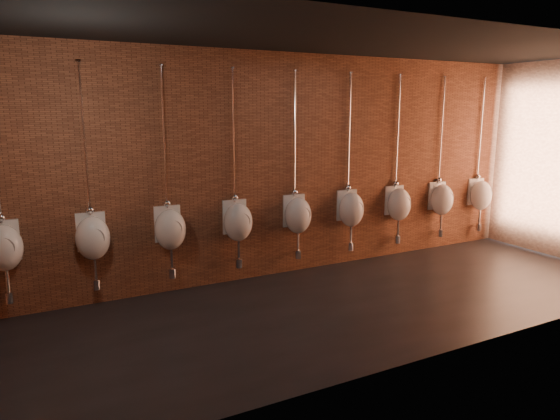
{
  "coord_description": "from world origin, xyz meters",
  "views": [
    {
      "loc": [
        -3.52,
        -4.87,
        2.41
      ],
      "look_at": [
        -0.54,
        0.9,
        1.1
      ],
      "focal_mm": 32.0,
      "sensor_mm": 36.0,
      "label": 1
    }
  ],
  "objects": [
    {
      "name": "room_shell",
      "position": [
        0.0,
        0.0,
        2.01
      ],
      "size": [
        8.54,
        3.04,
        3.22
      ],
      "color": "black",
      "rests_on": "ground"
    },
    {
      "name": "urinal_2",
      "position": [
        -1.91,
        1.36,
        0.9
      ],
      "size": [
        0.42,
        0.37,
        2.72
      ],
      "color": "white",
      "rests_on": "ground"
    },
    {
      "name": "urinal_5",
      "position": [
        0.94,
        1.36,
        0.9
      ],
      "size": [
        0.42,
        0.37,
        2.72
      ],
      "color": "white",
      "rests_on": "ground"
    },
    {
      "name": "urinal_6",
      "position": [
        1.88,
        1.36,
        0.9
      ],
      "size": [
        0.42,
        0.37,
        2.72
      ],
      "color": "white",
      "rests_on": "ground"
    },
    {
      "name": "ground",
      "position": [
        0.0,
        0.0,
        0.0
      ],
      "size": [
        8.5,
        8.5,
        0.0
      ],
      "primitive_type": "plane",
      "color": "black",
      "rests_on": "ground"
    },
    {
      "name": "urinal_0",
      "position": [
        -3.8,
        1.36,
        0.9
      ],
      "size": [
        0.42,
        0.37,
        2.72
      ],
      "color": "white",
      "rests_on": "ground"
    },
    {
      "name": "urinal_8",
      "position": [
        3.78,
        1.36,
        0.9
      ],
      "size": [
        0.42,
        0.37,
        2.72
      ],
      "color": "white",
      "rests_on": "ground"
    },
    {
      "name": "urinal_7",
      "position": [
        2.83,
        1.36,
        0.9
      ],
      "size": [
        0.42,
        0.37,
        2.72
      ],
      "color": "white",
      "rests_on": "ground"
    },
    {
      "name": "urinal_1",
      "position": [
        -2.85,
        1.36,
        0.9
      ],
      "size": [
        0.42,
        0.37,
        2.72
      ],
      "color": "white",
      "rests_on": "ground"
    },
    {
      "name": "urinal_4",
      "position": [
        -0.01,
        1.36,
        0.9
      ],
      "size": [
        0.42,
        0.37,
        2.72
      ],
      "color": "white",
      "rests_on": "ground"
    },
    {
      "name": "urinal_3",
      "position": [
        -0.96,
        1.36,
        0.9
      ],
      "size": [
        0.42,
        0.37,
        2.72
      ],
      "color": "white",
      "rests_on": "ground"
    }
  ]
}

